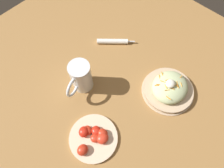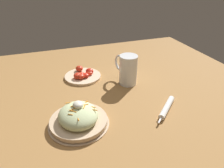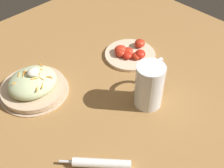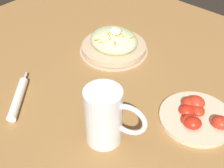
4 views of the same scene
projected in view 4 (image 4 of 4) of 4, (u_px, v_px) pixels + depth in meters
name	position (u px, v px, depth m)	size (l,w,h in m)	color
ground_plane	(94.00, 105.00, 0.85)	(1.43, 1.43, 0.00)	#9E703D
salad_plate	(114.00, 43.00, 1.03)	(0.23, 0.23, 0.09)	#D1B28E
beer_mug	(105.00, 118.00, 0.72)	(0.15, 0.09, 0.15)	white
napkin_roll	(18.00, 98.00, 0.85)	(0.14, 0.15, 0.02)	white
tomato_plate	(197.00, 116.00, 0.80)	(0.19, 0.19, 0.04)	beige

